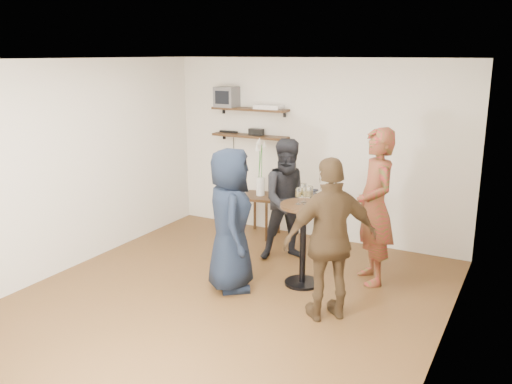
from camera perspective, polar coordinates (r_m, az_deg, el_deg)
room at (r=5.69m, az=-3.31°, el=0.57°), size 4.58×5.08×2.68m
shelf_upper at (r=8.12m, az=-0.64°, el=8.71°), size 1.20×0.25×0.04m
shelf_lower at (r=8.17m, az=-0.63°, el=5.92°), size 1.20×0.25×0.04m
crt_monitor at (r=8.30m, az=-3.05°, el=9.98°), size 0.32×0.30×0.30m
dvd_deck at (r=7.97m, az=1.37°, el=8.94°), size 0.40×0.24×0.06m
radio at (r=8.11m, az=0.02°, el=6.34°), size 0.22×0.10×0.10m
power_strip at (r=8.41m, az=-2.90°, el=6.37°), size 0.30×0.05×0.03m
side_table at (r=8.04m, az=0.47°, el=-1.04°), size 0.60×0.60×0.62m
vase_lilies at (r=7.94m, az=0.46°, el=1.60°), size 0.18×0.19×0.88m
drinks_table at (r=6.31m, az=4.98°, el=-4.35°), size 0.54×0.54×0.99m
wine_glass_fl at (r=6.16m, az=4.49°, el=-0.11°), size 0.06×0.06×0.19m
wine_glass_fr at (r=6.12m, az=5.67°, el=-0.03°), size 0.07×0.07×0.22m
wine_glass_bl at (r=6.24m, az=5.03°, el=0.25°), size 0.07×0.07×0.22m
wine_glass_br at (r=6.16m, az=5.26°, el=-0.06°), size 0.07×0.07×0.20m
person_plaid at (r=6.44m, az=12.41°, el=-1.54°), size 0.75×0.81×1.85m
person_dark at (r=7.05m, az=3.58°, el=-0.86°), size 0.99×0.95×1.61m
person_navy at (r=6.14m, az=-2.73°, el=-2.96°), size 0.89×0.96×1.65m
person_brown at (r=5.50m, az=7.88°, el=-5.03°), size 1.01×0.97×1.68m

